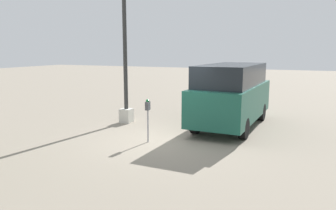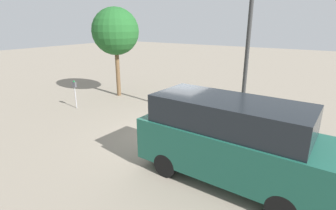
{
  "view_description": "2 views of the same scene",
  "coord_description": "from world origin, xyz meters",
  "views": [
    {
      "loc": [
        -9.34,
        -4.11,
        2.86
      ],
      "look_at": [
        -0.39,
        -0.2,
        1.2
      ],
      "focal_mm": 35.0,
      "sensor_mm": 36.0,
      "label": 1
    },
    {
      "loc": [
        4.7,
        -7.72,
        4.22
      ],
      "look_at": [
        -0.44,
        0.11,
        1.25
      ],
      "focal_mm": 28.0,
      "sensor_mm": 36.0,
      "label": 2
    }
  ],
  "objects": [
    {
      "name": "parked_van",
      "position": [
        2.59,
        -1.48,
        1.25
      ],
      "size": [
        5.11,
        2.09,
        2.33
      ],
      "rotation": [
        0.0,
        0.0,
        -0.04
      ],
      "color": "#195142",
      "rests_on": "ground"
    },
    {
      "name": "ground_plane",
      "position": [
        0.0,
        0.0,
        0.0
      ],
      "size": [
        80.0,
        80.0,
        0.0
      ],
      "primitive_type": "plane",
      "color": "gray"
    },
    {
      "name": "lamp_post",
      "position": [
        1.64,
        2.48,
        2.11
      ],
      "size": [
        0.44,
        0.44,
        6.39
      ],
      "color": "beige",
      "rests_on": "ground"
    },
    {
      "name": "parking_meter_near",
      "position": [
        -0.51,
        0.43,
        1.0
      ],
      "size": [
        0.21,
        0.13,
        1.36
      ],
      "rotation": [
        0.0,
        0.0,
        0.12
      ],
      "color": "#9E9EA3",
      "rests_on": "ground"
    }
  ]
}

